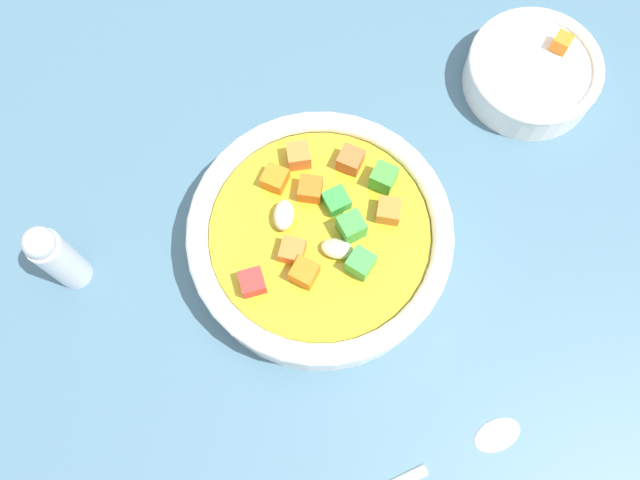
# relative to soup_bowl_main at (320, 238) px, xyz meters

# --- Properties ---
(ground_plane) EXTENTS (1.40, 1.40, 0.02)m
(ground_plane) POSITION_rel_soup_bowl_main_xyz_m (0.00, -0.00, -0.04)
(ground_plane) COLOR #42667A
(soup_bowl_main) EXTENTS (0.21, 0.21, 0.06)m
(soup_bowl_main) POSITION_rel_soup_bowl_main_xyz_m (0.00, 0.00, 0.00)
(soup_bowl_main) COLOR white
(soup_bowl_main) RESTS_ON ground_plane
(spoon) EXTENTS (0.07, 0.19, 0.01)m
(spoon) POSITION_rel_soup_bowl_main_xyz_m (0.18, -0.06, -0.02)
(spoon) COLOR silver
(spoon) RESTS_ON ground_plane
(side_bowl_small) EXTENTS (0.12, 0.12, 0.04)m
(side_bowl_small) POSITION_rel_soup_bowl_main_xyz_m (-0.00, 0.24, -0.01)
(side_bowl_small) COLOR white
(side_bowl_small) RESTS_ON ground_plane
(pepper_shaker) EXTENTS (0.03, 0.03, 0.09)m
(pepper_shaker) POSITION_rel_soup_bowl_main_xyz_m (-0.11, -0.17, 0.02)
(pepper_shaker) COLOR silver
(pepper_shaker) RESTS_ON ground_plane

